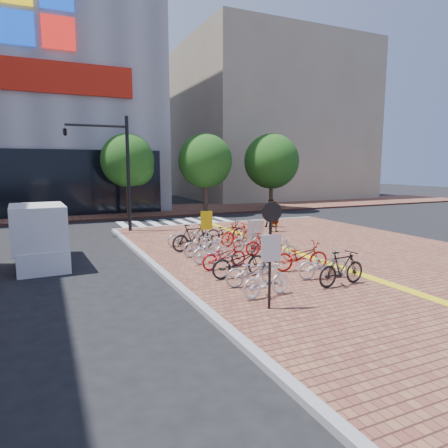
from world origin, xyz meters
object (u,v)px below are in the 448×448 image
bike_8 (342,268)px  pedestrian_b (272,213)px  bike_12 (264,244)px  bike_0 (267,280)px  bike_14 (238,234)px  bike_11 (278,249)px  bike_9 (323,264)px  pedestrian_a (275,216)px  bike_5 (202,244)px  utility_box (255,234)px  box_truck (40,236)px  traffic_light_pole (100,152)px  bike_1 (253,271)px  bike_10 (301,256)px  bike_3 (224,256)px  bike_4 (211,250)px  bike_6 (193,237)px  bike_15 (226,231)px  bike_2 (239,261)px  bike_7 (184,237)px  notice_sign (271,242)px  yellow_sign (206,224)px

bike_8 → pedestrian_b: (4.25, 11.13, 0.31)m
bike_12 → bike_8: bearing=-168.2°
bike_0 → bike_14: bike_14 is taller
bike_0 → bike_11: size_ratio=1.01×
bike_9 → pedestrian_a: 9.40m
bike_5 → pedestrian_a: pedestrian_a is taller
utility_box → box_truck: box_truck is taller
traffic_light_pole → pedestrian_a: bearing=-23.2°
pedestrian_a → bike_0: bearing=-125.8°
bike_1 → bike_10: 2.55m
bike_3 → bike_11: size_ratio=1.10×
utility_box → bike_12: bearing=-104.7°
bike_4 → bike_6: bearing=-12.3°
bike_4 → pedestrian_a: pedestrian_a is taller
bike_8 → bike_15: 7.90m
bike_2 → bike_10: (2.34, -0.18, -0.01)m
bike_14 → traffic_light_pole: 9.08m
bike_7 → bike_12: bearing=-148.4°
bike_1 → notice_sign: bearing=166.6°
bike_1 → bike_7: bearing=1.9°
bike_7 → traffic_light_pole: (-2.86, 5.44, 3.96)m
box_truck → bike_11: bearing=-25.5°
bike_7 → box_truck: (-6.00, -0.48, 0.54)m
bike_3 → bike_6: (0.04, 3.33, 0.12)m
bike_6 → bike_5: bearing=172.7°
traffic_light_pole → box_truck: size_ratio=1.51×
bike_15 → box_truck: box_truck is taller
bike_8 → bike_4: bearing=25.5°
bike_7 → box_truck: bearing=90.6°
pedestrian_b → notice_sign: (-7.30, -11.98, 0.88)m
bike_12 → traffic_light_pole: bearing=42.1°
bike_6 → box_truck: box_truck is taller
bike_7 → bike_11: size_ratio=1.03×
bike_1 → yellow_sign: 4.92m
bike_1 → bike_4: bearing=3.4°
bike_12 → bike_6: bearing=59.4°
bike_0 → bike_9: bike_0 is taller
bike_5 → bike_6: size_ratio=0.84×
bike_3 → bike_5: bearing=-5.4°
bike_11 → bike_4: bearing=74.6°
bike_6 → bike_10: size_ratio=0.99×
utility_box → notice_sign: bearing=-116.1°
bike_10 → pedestrian_b: (4.33, 9.13, 0.34)m
bike_0 → bike_1: (0.16, 1.13, -0.02)m
bike_0 → bike_14: size_ratio=0.91×
bike_10 → bike_12: bearing=11.0°
yellow_sign → bike_3: bearing=-97.8°
bike_10 → pedestrian_a: pedestrian_a is taller
bike_14 → notice_sign: (-2.91, -7.72, 1.21)m
bike_0 → bike_2: size_ratio=0.81×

